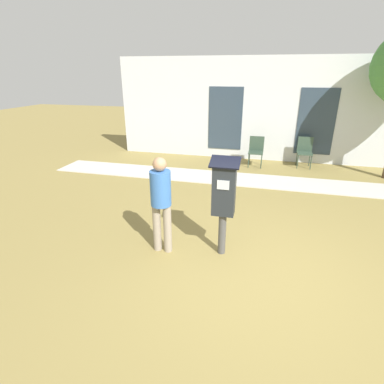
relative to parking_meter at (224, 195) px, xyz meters
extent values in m
plane|color=olive|center=(0.56, -0.50, -1.02)|extent=(40.00, 40.00, 0.00)
cube|color=beige|center=(0.56, 3.63, -1.01)|extent=(12.00, 1.10, 0.02)
cube|color=silver|center=(0.56, 5.92, 0.58)|extent=(10.00, 0.24, 3.20)
cube|color=#2D3D4C|center=(-0.84, 5.79, 0.28)|extent=(1.10, 0.02, 2.00)
cube|color=#2D3D4C|center=(1.96, 5.79, 0.28)|extent=(1.10, 0.02, 2.00)
cylinder|color=#4C4C4C|center=(0.00, 0.00, -0.67)|extent=(0.12, 0.12, 0.70)
cube|color=#23282D|center=(0.00, 0.00, 0.08)|extent=(0.34, 0.22, 0.80)
cube|color=silver|center=(0.00, -0.12, 0.20)|extent=(0.18, 0.01, 0.14)
cube|color=black|center=(0.00, 0.00, 0.51)|extent=(0.44, 0.31, 0.12)
cylinder|color=gray|center=(-1.04, -0.16, -0.61)|extent=(0.13, 0.13, 0.82)
cylinder|color=gray|center=(-0.86, -0.16, -0.61)|extent=(0.13, 0.13, 0.82)
cylinder|color=#386BB7|center=(-0.95, -0.16, 0.08)|extent=(0.32, 0.32, 0.55)
sphere|color=tan|center=(-0.95, -0.16, 0.46)|extent=(0.21, 0.21, 0.21)
cylinder|color=#334738|center=(0.07, 4.80, -0.81)|extent=(0.03, 0.03, 0.42)
cylinder|color=#334738|center=(0.45, 4.80, -0.81)|extent=(0.03, 0.03, 0.42)
cylinder|color=#334738|center=(0.07, 5.18, -0.81)|extent=(0.03, 0.03, 0.42)
cylinder|color=#334738|center=(0.45, 5.18, -0.81)|extent=(0.03, 0.03, 0.42)
cube|color=#334738|center=(0.26, 4.99, -0.58)|extent=(0.44, 0.44, 0.04)
cube|color=#334738|center=(0.26, 5.19, -0.34)|extent=(0.44, 0.04, 0.44)
cylinder|color=#334738|center=(1.51, 5.07, -0.81)|extent=(0.03, 0.03, 0.42)
cylinder|color=#334738|center=(1.89, 5.07, -0.81)|extent=(0.03, 0.03, 0.42)
cylinder|color=#334738|center=(1.51, 5.45, -0.81)|extent=(0.03, 0.03, 0.42)
cylinder|color=#334738|center=(1.89, 5.45, -0.81)|extent=(0.03, 0.03, 0.42)
cube|color=#334738|center=(1.70, 5.26, -0.58)|extent=(0.44, 0.44, 0.04)
cube|color=#334738|center=(1.70, 5.47, -0.34)|extent=(0.44, 0.04, 0.44)
camera|label=1|loc=(0.56, -4.15, 1.73)|focal=28.00mm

